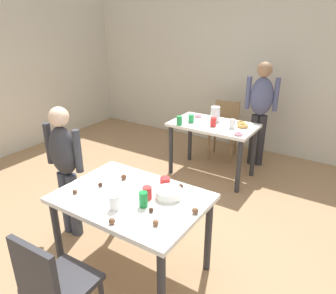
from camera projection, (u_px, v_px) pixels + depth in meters
The scene contains 31 objects.
ground_plane at pixel (134, 254), 3.03m from camera, with size 6.40×6.40×0.00m, color #9E7A56.
wall_back at pixel (258, 70), 5.02m from camera, with size 6.40×0.10×2.60m, color beige.
dining_table_near at pixel (132, 207), 2.60m from camera, with size 1.17×0.83×0.75m.
dining_table_far at pixel (213, 132), 4.31m from camera, with size 1.12×0.67×0.75m.
chair_near_table at pixel (52, 284), 2.05m from camera, with size 0.41×0.41×0.87m.
chair_far_table at pixel (225, 126), 4.96m from camera, with size 0.47×0.47×0.87m.
person_girl_near at pixel (65, 163), 3.04m from camera, with size 0.45×0.21×1.34m.
person_adult_far at pixel (261, 106), 4.53m from camera, with size 0.45×0.26×1.52m.
mixing_bowl at pixel (169, 193), 2.53m from camera, with size 0.21×0.21×0.07m, color white.
soda_can at pixel (143, 199), 2.40m from camera, with size 0.07×0.07×0.12m, color #198438.
fork_near at pixel (85, 183), 2.76m from camera, with size 0.17×0.02×0.01m, color silver.
cup_near_0 at pixel (114, 202), 2.37m from camera, with size 0.08×0.08×0.12m, color white.
cup_near_1 at pixel (147, 193), 2.51m from camera, with size 0.07×0.07×0.10m, color red.
cup_near_2 at pixel (165, 183), 2.66m from camera, with size 0.08×0.08×0.09m, color red.
cake_ball_0 at pixel (100, 185), 2.69m from camera, with size 0.04×0.04×0.04m, color #3D2319.
cake_ball_1 at pixel (156, 223), 2.19m from camera, with size 0.04×0.04×0.04m, color brown.
cake_ball_2 at pixel (75, 192), 2.58m from camera, with size 0.04×0.04×0.04m, color brown.
cake_ball_3 at pixel (124, 177), 2.81m from camera, with size 0.05×0.05×0.05m, color brown.
cake_ball_4 at pixel (151, 210), 2.34m from camera, with size 0.04×0.04×0.04m, color #3D2319.
cake_ball_5 at pixel (112, 221), 2.21m from camera, with size 0.05×0.05×0.05m, color brown.
cake_ball_6 at pixel (195, 211), 2.32m from camera, with size 0.05×0.05×0.05m, color brown.
cake_ball_7 at pixel (181, 186), 2.66m from camera, with size 0.04×0.04×0.04m, color #3D2319.
pitcher_far at pixel (215, 114), 4.34m from camera, with size 0.13×0.13×0.20m, color white.
cup_far_0 at pixel (179, 121), 4.21m from camera, with size 0.07×0.07×0.12m, color green.
cup_far_1 at pixel (213, 122), 4.15m from camera, with size 0.08×0.08×0.12m, color red.
cup_far_2 at pixel (232, 124), 4.09m from camera, with size 0.07×0.07×0.12m, color white.
cup_far_3 at pixel (191, 119), 4.31m from camera, with size 0.08×0.08×0.10m, color green.
donut_far_0 at pixel (241, 123), 4.26m from camera, with size 0.11×0.11×0.03m, color gold.
donut_far_1 at pixel (238, 134), 3.85m from camera, with size 0.11×0.11×0.03m, color pink.
donut_far_2 at pixel (198, 116), 4.55m from camera, with size 0.10×0.10×0.03m, color pink.
donut_far_3 at pixel (243, 126), 4.13m from camera, with size 0.14×0.14×0.04m, color gold.
Camera 1 is at (1.58, -1.85, 2.09)m, focal length 34.21 mm.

